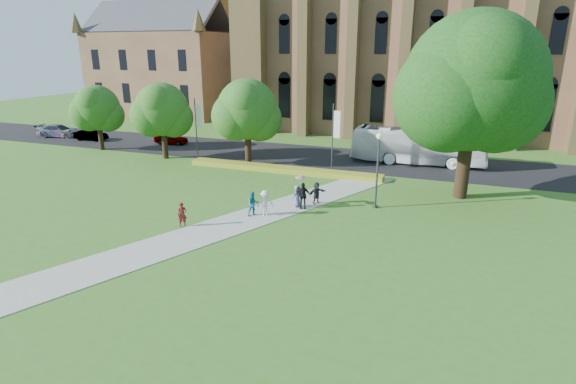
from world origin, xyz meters
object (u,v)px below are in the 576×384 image
at_px(streetlamp, 378,161).
at_px(large_tree, 474,82).
at_px(car_0, 171,138).
at_px(pedestrian_0, 182,215).
at_px(tour_coach, 418,146).
at_px(car_1, 91,135).
at_px(car_2, 59,131).

xyz_separation_m(streetlamp, large_tree, (5.50, 4.50, 5.07)).
bearing_deg(car_0, large_tree, -112.51).
bearing_deg(pedestrian_0, streetlamp, -5.32).
height_order(large_tree, tour_coach, large_tree).
height_order(large_tree, car_0, large_tree).
height_order(streetlamp, pedestrian_0, streetlamp).
bearing_deg(large_tree, car_1, 169.60).
bearing_deg(pedestrian_0, large_tree, -4.29).
bearing_deg(car_1, tour_coach, -92.10).
distance_m(large_tree, car_0, 33.81).
height_order(large_tree, pedestrian_0, large_tree).
bearing_deg(tour_coach, car_0, 89.17).
relative_size(tour_coach, car_1, 3.12).
distance_m(tour_coach, car_1, 37.97).
xyz_separation_m(large_tree, pedestrian_0, (-16.03, -12.26, -7.55)).
distance_m(large_tree, tour_coach, 12.29).
bearing_deg(car_2, car_1, -108.23).
distance_m(large_tree, car_2, 48.70).
bearing_deg(tour_coach, pedestrian_0, 149.64).
xyz_separation_m(car_2, pedestrian_0, (31.39, -20.33, 0.03)).
distance_m(streetlamp, large_tree, 8.73).
xyz_separation_m(streetlamp, car_1, (-36.44, 12.20, -2.62)).
xyz_separation_m(car_0, pedestrian_0, (15.57, -21.47, 0.13)).
bearing_deg(streetlamp, car_0, 152.29).
relative_size(car_2, pedestrian_0, 3.38).
bearing_deg(tour_coach, large_tree, -158.65).
xyz_separation_m(streetlamp, tour_coach, (1.47, 14.05, -1.54)).
height_order(streetlamp, tour_coach, streetlamp).
relative_size(car_0, car_2, 0.75).
bearing_deg(large_tree, tour_coach, 112.88).
relative_size(car_0, pedestrian_0, 2.53).
xyz_separation_m(tour_coach, car_0, (-27.58, -0.34, -1.07)).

